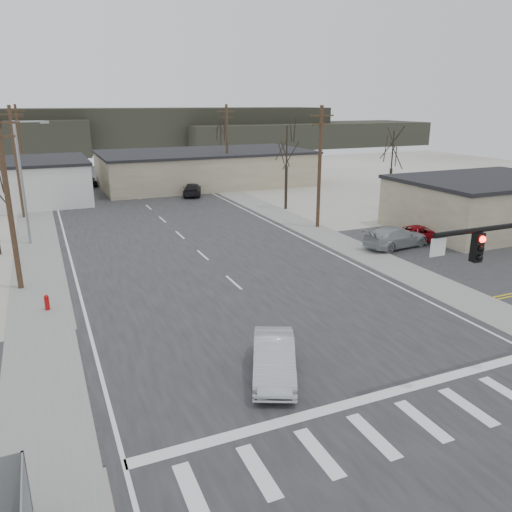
{
  "coord_description": "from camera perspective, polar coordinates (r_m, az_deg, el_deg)",
  "views": [
    {
      "loc": [
        -9.8,
        -17.88,
        10.22
      ],
      "look_at": [
        0.02,
        4.74,
        2.6
      ],
      "focal_mm": 35.0,
      "sensor_mm": 36.0,
      "label": 1
    }
  ],
  "objects": [
    {
      "name": "car_parked_red",
      "position": [
        40.06,
        18.29,
        2.46
      ],
      "size": [
        4.55,
        2.46,
        1.21
      ],
      "primitive_type": "imported",
      "rotation": [
        0.0,
        0.0,
        1.47
      ],
      "color": "maroon",
      "rests_on": "parking_lot"
    },
    {
      "name": "car_far_b",
      "position": [
        67.46,
        -18.73,
        8.23
      ],
      "size": [
        2.3,
        4.46,
        1.45
      ],
      "primitive_type": "imported",
      "rotation": [
        0.0,
        0.0,
        0.14
      ],
      "color": "black",
      "rests_on": "main_road"
    },
    {
      "name": "building_right_far",
      "position": [
        65.47,
        -5.78,
        10.01
      ],
      "size": [
        26.3,
        14.3,
        4.3
      ],
      "color": "#B6A98B",
      "rests_on": "ground"
    },
    {
      "name": "sidewalk_left",
      "position": [
        39.23,
        -23.79,
        0.63
      ],
      "size": [
        3.0,
        90.0,
        0.06
      ],
      "primitive_type": "cube",
      "color": "gray",
      "rests_on": "ground"
    },
    {
      "name": "upole_right_b",
      "position": [
        61.87,
        -3.34,
        12.52
      ],
      "size": [
        2.2,
        0.3,
        10.0
      ],
      "color": "#4E3524",
      "rests_on": "ground"
    },
    {
      "name": "upole_left_b",
      "position": [
        30.34,
        -26.49,
        5.9
      ],
      "size": [
        2.2,
        0.3,
        10.0
      ],
      "color": "#4E3524",
      "rests_on": "ground"
    },
    {
      "name": "fire_hydrant",
      "position": [
        27.66,
        -22.79,
        -4.92
      ],
      "size": [
        0.24,
        0.24,
        0.87
      ],
      "color": "#A50C0C",
      "rests_on": "ground"
    },
    {
      "name": "upole_left_c",
      "position": [
        50.16,
        -25.7,
        9.8
      ],
      "size": [
        2.2,
        0.3,
        10.0
      ],
      "color": "#4E3524",
      "rests_on": "ground"
    },
    {
      "name": "tree_right_far",
      "position": [
        74.29,
        -4.04,
        13.55
      ],
      "size": [
        3.52,
        3.52,
        7.84
      ],
      "color": "#2C241B",
      "rests_on": "ground"
    },
    {
      "name": "building_lot",
      "position": [
        45.83,
        24.75,
        5.47
      ],
      "size": [
        14.3,
        10.3,
        4.3
      ],
      "color": "#B6A98B",
      "rests_on": "ground"
    },
    {
      "name": "hill_center",
      "position": [
        116.69,
        -11.53,
        14.03
      ],
      "size": [
        80.0,
        18.0,
        9.0
      ],
      "primitive_type": "cube",
      "color": "#333026",
      "rests_on": "ground"
    },
    {
      "name": "tree_right_mid",
      "position": [
        49.41,
        3.53,
        12.16
      ],
      "size": [
        3.74,
        3.74,
        8.33
      ],
      "color": "#2C241B",
      "rests_on": "ground"
    },
    {
      "name": "sidewalk_right",
      "position": [
        44.21,
        4.71,
        3.79
      ],
      "size": [
        3.0,
        90.0,
        0.06
      ],
      "primitive_type": "cube",
      "color": "gray",
      "rests_on": "ground"
    },
    {
      "name": "ground",
      "position": [
        22.81,
        4.76,
        -9.51
      ],
      "size": [
        140.0,
        140.0,
        0.0
      ],
      "primitive_type": "plane",
      "color": "silver",
      "rests_on": "ground"
    },
    {
      "name": "upole_right_a",
      "position": [
        42.02,
        7.29,
        10.21
      ],
      "size": [
        2.2,
        0.3,
        10.0
      ],
      "color": "#4E3524",
      "rests_on": "ground"
    },
    {
      "name": "tree_lot",
      "position": [
        51.22,
        15.34,
        11.38
      ],
      "size": [
        3.52,
        3.52,
        7.84
      ],
      "color": "#2C241B",
      "rests_on": "ground"
    },
    {
      "name": "upole_left_d",
      "position": [
        70.08,
        -25.35,
        11.48
      ],
      "size": [
        2.2,
        0.3,
        10.0
      ],
      "color": "#4E3524",
      "rests_on": "ground"
    },
    {
      "name": "streetlight_main",
      "position": [
        40.22,
        -24.97,
        8.26
      ],
      "size": [
        2.4,
        0.25,
        9.0
      ],
      "color": "gray",
      "rests_on": "ground"
    },
    {
      "name": "parking_lot",
      "position": [
        39.53,
        26.8,
        0.33
      ],
      "size": [
        18.0,
        20.0,
        0.03
      ],
      "primitive_type": "cube",
      "color": "#242426",
      "rests_on": "ground"
    },
    {
      "name": "hill_right",
      "position": [
        123.57,
        5.67,
        13.63
      ],
      "size": [
        60.0,
        18.0,
        5.5
      ],
      "primitive_type": "cube",
      "color": "#333026",
      "rests_on": "ground"
    },
    {
      "name": "main_road",
      "position": [
        35.79,
        -6.59,
        0.51
      ],
      "size": [
        18.0,
        110.0,
        0.05
      ],
      "primitive_type": "cube",
      "color": "#242426",
      "rests_on": "ground"
    },
    {
      "name": "car_parked_dark_a",
      "position": [
        40.19,
        23.74,
        1.96
      ],
      "size": [
        4.02,
        2.38,
        1.28
      ],
      "primitive_type": "imported",
      "rotation": [
        0.0,
        0.0,
        1.33
      ],
      "color": "black",
      "rests_on": "parking_lot"
    },
    {
      "name": "car_parked_silver",
      "position": [
        37.81,
        15.7,
        2.09
      ],
      "size": [
        5.5,
        2.82,
        1.53
      ],
      "primitive_type": "imported",
      "rotation": [
        0.0,
        0.0,
        1.7
      ],
      "color": "gray",
      "rests_on": "parking_lot"
    },
    {
      "name": "cross_road",
      "position": [
        22.8,
        4.77,
        -9.47
      ],
      "size": [
        90.0,
        10.0,
        0.04
      ],
      "primitive_type": "cube",
      "color": "#242426",
      "rests_on": "ground"
    },
    {
      "name": "sedan_crossing",
      "position": [
        19.59,
        2.07,
        -11.62
      ],
      "size": [
        3.28,
        4.74,
        1.48
      ],
      "primitive_type": "imported",
      "rotation": [
        0.0,
        0.0,
        -0.42
      ],
      "color": "#AAAFB5",
      "rests_on": "main_road"
    },
    {
      "name": "car_far_a",
      "position": [
        57.52,
        -7.26,
        7.55
      ],
      "size": [
        3.54,
        5.15,
        1.39
      ],
      "primitive_type": "imported",
      "rotation": [
        0.0,
        0.0,
        2.77
      ],
      "color": "black",
      "rests_on": "main_road"
    }
  ]
}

